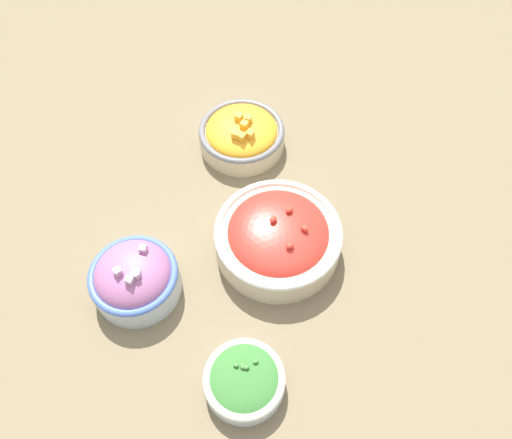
{
  "coord_description": "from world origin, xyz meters",
  "views": [
    {
      "loc": [
        -0.35,
        -0.28,
        0.73
      ],
      "look_at": [
        0.0,
        0.0,
        0.03
      ],
      "focal_mm": 35.0,
      "sensor_mm": 36.0,
      "label": 1
    }
  ],
  "objects": [
    {
      "name": "bowl_red_onion",
      "position": [
        -0.2,
        0.08,
        0.04
      ],
      "size": [
        0.14,
        0.14,
        0.09
      ],
      "color": "#B2C1CC",
      "rests_on": "ground_plane"
    },
    {
      "name": "bowl_cherry_tomatoes",
      "position": [
        -0.01,
        -0.05,
        0.04
      ],
      "size": [
        0.21,
        0.21,
        0.08
      ],
      "color": "beige",
      "rests_on": "ground_plane"
    },
    {
      "name": "bowl_broccoli",
      "position": [
        -0.21,
        -0.15,
        0.02
      ],
      "size": [
        0.12,
        0.12,
        0.05
      ],
      "color": "#B2C1CC",
      "rests_on": "ground_plane"
    },
    {
      "name": "bowl_squash",
      "position": [
        0.13,
        0.14,
        0.03
      ],
      "size": [
        0.16,
        0.16,
        0.07
      ],
      "color": "beige",
      "rests_on": "ground_plane"
    },
    {
      "name": "ground_plane",
      "position": [
        0.0,
        0.0,
        0.0
      ],
      "size": [
        3.0,
        3.0,
        0.0
      ],
      "primitive_type": "plane",
      "color": "#75664C"
    }
  ]
}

